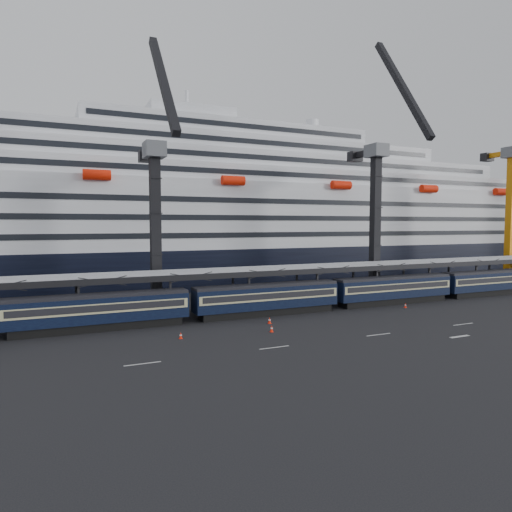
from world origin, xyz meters
name	(u,v)px	position (x,y,z in m)	size (l,w,h in m)	color
ground	(370,325)	(0.00, 0.00, 0.00)	(260.00, 260.00, 0.00)	black
lane_markings	(460,328)	(8.15, -5.23, 0.01)	(111.00, 4.27, 0.02)	beige
train	(291,296)	(-4.65, 10.00, 2.20)	(133.05, 3.00, 4.05)	black
canopy	(307,268)	(0.00, 14.00, 5.25)	(130.00, 6.25, 5.53)	#9EA0A6
cruise_ship	(221,219)	(-1.08, 45.99, 12.34)	(214.09, 28.84, 34.00)	black
crane_dark_near	(156,220)	(-20.00, 18.59, 11.93)	(4.50, 17.75, 35.08)	#4B4D53
crane_dark_mid	(377,212)	(15.00, 17.59, 13.36)	(4.50, 18.24, 39.64)	#4B4D53
traffic_cone_b	(181,335)	(-21.03, 2.77, 0.33)	(0.34, 0.34, 0.67)	#FF2108
traffic_cone_c	(272,329)	(-11.54, 1.60, 0.37)	(0.37, 0.37, 0.75)	#FF2108
traffic_cone_d	(269,320)	(-9.93, 5.43, 0.37)	(0.37, 0.37, 0.75)	#FF2108
traffic_cone_e	(405,305)	(11.32, 6.74, 0.33)	(0.34, 0.34, 0.67)	#FF2108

